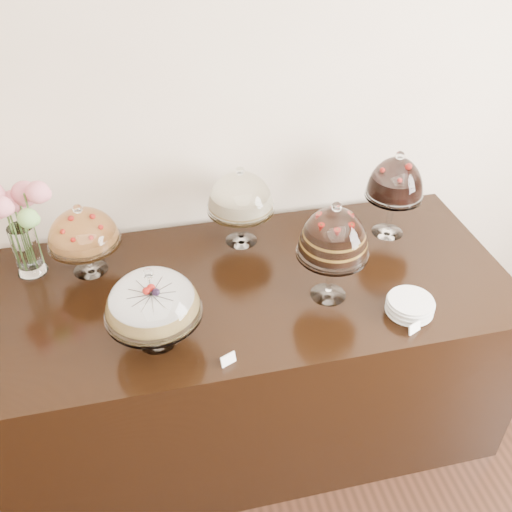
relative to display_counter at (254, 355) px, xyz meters
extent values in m
cube|color=beige|center=(0.02, 0.55, 1.05)|extent=(5.00, 0.04, 3.00)
cube|color=black|center=(0.00, 0.00, 0.00)|extent=(2.20, 1.00, 0.90)
cone|color=white|center=(-0.43, -0.25, 0.46)|extent=(0.15, 0.15, 0.02)
cylinder|color=white|center=(-0.43, -0.25, 0.53)|extent=(0.03, 0.03, 0.11)
cylinder|color=white|center=(-0.43, -0.25, 0.59)|extent=(0.36, 0.36, 0.01)
cylinder|color=tan|center=(-0.43, -0.25, 0.63)|extent=(0.28, 0.28, 0.06)
sphere|color=#B3160E|center=(-0.35, -0.23, 0.67)|extent=(0.02, 0.02, 0.02)
sphere|color=#B3160E|center=(-0.48, -0.20, 0.67)|extent=(0.02, 0.02, 0.02)
sphere|color=#B3160E|center=(-0.45, -0.33, 0.67)|extent=(0.02, 0.02, 0.02)
sphere|color=white|center=(-0.43, -0.25, 0.78)|extent=(0.04, 0.04, 0.04)
cone|color=white|center=(0.29, -0.15, 0.46)|extent=(0.15, 0.15, 0.02)
cylinder|color=white|center=(0.29, -0.15, 0.57)|extent=(0.03, 0.03, 0.19)
cylinder|color=white|center=(0.29, -0.15, 0.67)|extent=(0.29, 0.29, 0.01)
cylinder|color=black|center=(0.29, -0.15, 0.73)|extent=(0.22, 0.22, 0.12)
sphere|color=#B3160E|center=(0.34, -0.13, 0.80)|extent=(0.02, 0.02, 0.02)
sphere|color=#B3160E|center=(0.30, -0.09, 0.80)|extent=(0.02, 0.02, 0.02)
sphere|color=#B3160E|center=(0.24, -0.10, 0.80)|extent=(0.02, 0.02, 0.02)
sphere|color=#B3160E|center=(0.23, -0.16, 0.80)|extent=(0.02, 0.02, 0.02)
sphere|color=#B3160E|center=(0.27, -0.20, 0.80)|extent=(0.02, 0.02, 0.02)
sphere|color=#B3160E|center=(0.33, -0.19, 0.80)|extent=(0.02, 0.02, 0.02)
sphere|color=white|center=(0.29, -0.15, 0.88)|extent=(0.04, 0.04, 0.04)
cone|color=white|center=(0.01, 0.32, 0.46)|extent=(0.15, 0.15, 0.02)
cylinder|color=white|center=(0.01, 0.32, 0.55)|extent=(0.03, 0.03, 0.15)
cylinder|color=white|center=(0.01, 0.32, 0.63)|extent=(0.31, 0.31, 0.01)
cylinder|color=beige|center=(0.01, 0.32, 0.67)|extent=(0.26, 0.26, 0.07)
sphere|color=white|center=(0.01, 0.32, 0.82)|extent=(0.04, 0.04, 0.04)
cone|color=white|center=(0.71, 0.23, 0.46)|extent=(0.15, 0.15, 0.02)
cylinder|color=white|center=(0.71, 0.23, 0.56)|extent=(0.03, 0.03, 0.18)
cylinder|color=white|center=(0.71, 0.23, 0.66)|extent=(0.26, 0.26, 0.01)
cylinder|color=black|center=(0.71, 0.23, 0.71)|extent=(0.22, 0.22, 0.09)
sphere|color=#B3160E|center=(0.77, 0.24, 0.76)|extent=(0.02, 0.02, 0.02)
sphere|color=#B3160E|center=(0.67, 0.27, 0.76)|extent=(0.02, 0.02, 0.02)
sphere|color=#B3160E|center=(0.70, 0.17, 0.76)|extent=(0.02, 0.02, 0.02)
sphere|color=white|center=(0.71, 0.23, 0.86)|extent=(0.04, 0.04, 0.04)
cone|color=white|center=(-0.68, 0.25, 0.46)|extent=(0.15, 0.15, 0.02)
cylinder|color=white|center=(-0.68, 0.25, 0.54)|extent=(0.03, 0.03, 0.12)
cylinder|color=white|center=(-0.68, 0.25, 0.60)|extent=(0.31, 0.31, 0.01)
cylinder|color=#BF7938|center=(-0.68, 0.25, 0.63)|extent=(0.25, 0.25, 0.04)
sphere|color=#B3160E|center=(-0.61, 0.27, 0.66)|extent=(0.02, 0.02, 0.02)
sphere|color=#B3160E|center=(-0.66, 0.32, 0.66)|extent=(0.02, 0.02, 0.02)
sphere|color=#B3160E|center=(-0.73, 0.30, 0.66)|extent=(0.02, 0.02, 0.02)
sphere|color=#B3160E|center=(-0.74, 0.23, 0.66)|extent=(0.02, 0.02, 0.02)
sphere|color=#B3160E|center=(-0.69, 0.18, 0.66)|extent=(0.02, 0.02, 0.02)
sphere|color=#B3160E|center=(-0.63, 0.20, 0.66)|extent=(0.02, 0.02, 0.02)
sphere|color=white|center=(-0.68, 0.25, 0.77)|extent=(0.04, 0.04, 0.04)
cylinder|color=white|center=(-0.92, 0.29, 0.57)|extent=(0.11, 0.11, 0.23)
cylinder|color=#476B2D|center=(-0.87, 0.29, 0.66)|extent=(0.01, 0.01, 0.35)
sphere|color=#D7818D|center=(-0.82, 0.29, 0.84)|extent=(0.09, 0.09, 0.09)
cylinder|color=#476B2D|center=(-0.90, 0.33, 0.64)|extent=(0.01, 0.01, 0.31)
sphere|color=#D7818D|center=(-0.88, 0.36, 0.80)|extent=(0.11, 0.11, 0.11)
cylinder|color=#476B2D|center=(-0.93, 0.33, 0.63)|extent=(0.01, 0.01, 0.27)
sphere|color=#D7818D|center=(-0.94, 0.37, 0.76)|extent=(0.10, 0.10, 0.10)
cylinder|color=#476B2D|center=(-0.96, 0.31, 0.66)|extent=(0.01, 0.01, 0.34)
cylinder|color=#476B2D|center=(-0.95, 0.28, 0.65)|extent=(0.01, 0.01, 0.31)
cylinder|color=#476B2D|center=(-0.94, 0.26, 0.66)|extent=(0.01, 0.01, 0.34)
sphere|color=#D7818D|center=(-0.95, 0.22, 0.83)|extent=(0.09, 0.09, 0.09)
cylinder|color=#476B2D|center=(-0.89, 0.25, 0.63)|extent=(0.01, 0.01, 0.28)
sphere|color=#6DA550|center=(-0.86, 0.22, 0.77)|extent=(0.08, 0.08, 0.08)
cylinder|color=silver|center=(0.57, -0.32, 0.45)|extent=(0.19, 0.19, 0.01)
cylinder|color=silver|center=(0.57, -0.32, 0.47)|extent=(0.18, 0.18, 0.01)
cylinder|color=silver|center=(0.57, -0.32, 0.48)|extent=(0.19, 0.19, 0.01)
cylinder|color=silver|center=(0.57, -0.32, 0.49)|extent=(0.18, 0.18, 0.01)
cylinder|color=silver|center=(0.57, -0.32, 0.50)|extent=(0.19, 0.19, 0.01)
cylinder|color=silver|center=(0.57, -0.32, 0.51)|extent=(0.18, 0.18, 0.01)
cube|color=white|center=(-0.19, -0.43, 0.47)|extent=(0.06, 0.04, 0.04)
cube|color=white|center=(0.54, -0.43, 0.47)|extent=(0.06, 0.04, 0.04)
camera|label=1|loc=(-0.41, -1.82, 2.01)|focal=40.00mm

